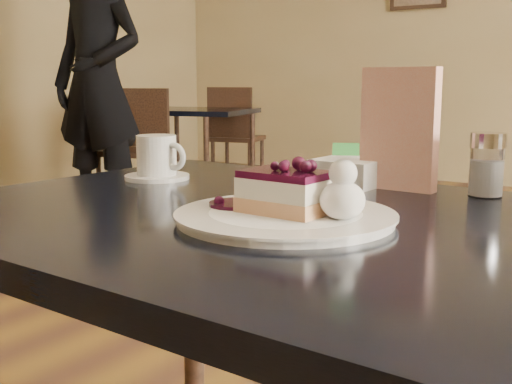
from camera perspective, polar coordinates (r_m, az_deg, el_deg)
The scene contains 11 objects.
main_table at distance 0.90m, azimuth 4.27°, elevation -6.69°, with size 1.16×0.81×0.70m.
dessert_plate at distance 0.84m, azimuth 2.62°, elevation -2.26°, with size 0.28×0.28×0.01m, color white.
cheesecake_slice at distance 0.84m, azimuth 2.64°, elevation -0.02°, with size 0.12×0.09×0.06m.
whipped_cream at distance 0.81m, azimuth 7.69°, elevation -0.70°, with size 0.06×0.06×0.05m.
berry_sauce at distance 0.89m, azimuth -1.79°, elevation -1.09°, with size 0.07×0.07×0.01m, color #390E22.
coffee_set at distance 1.22m, azimuth -8.74°, elevation 2.85°, with size 0.13×0.12×0.08m.
menu_card at distance 1.11m, azimuth 12.61°, elevation 5.47°, with size 0.13×0.03×0.21m, color silver.
sugar_shaker at distance 1.08m, azimuth 19.83°, elevation 2.33°, with size 0.06×0.06×0.10m.
napkin_stack at distance 1.15m, azimuth 8.35°, elevation 1.77°, with size 0.11×0.11×0.05m, color white.
bg_table_far_left at distance 4.95m, azimuth -5.79°, elevation 0.30°, with size 1.05×1.63×1.09m.
patron at distance 4.19m, azimuth -13.88°, elevation 9.43°, with size 0.63×0.42×1.74m, color black.
Camera 1 is at (0.52, -0.63, 0.88)m, focal length 45.00 mm.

